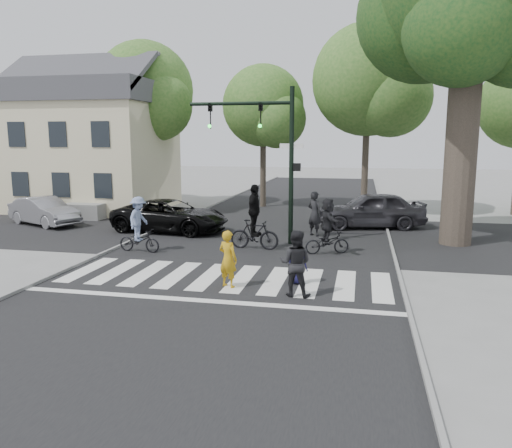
# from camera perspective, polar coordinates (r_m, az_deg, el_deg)

# --- Properties ---
(ground) EXTENTS (120.00, 120.00, 0.00)m
(ground) POSITION_cam_1_polar(r_m,az_deg,el_deg) (13.97, -4.61, -7.23)
(ground) COLOR gray
(ground) RESTS_ON ground
(road_stem) EXTENTS (10.00, 70.00, 0.01)m
(road_stem) POSITION_cam_1_polar(r_m,az_deg,el_deg) (18.66, -0.23, -2.86)
(road_stem) COLOR black
(road_stem) RESTS_ON ground
(road_cross) EXTENTS (70.00, 10.00, 0.01)m
(road_cross) POSITION_cam_1_polar(r_m,az_deg,el_deg) (21.54, 1.47, -1.16)
(road_cross) COLOR black
(road_cross) RESTS_ON ground
(curb_left) EXTENTS (0.10, 70.00, 0.10)m
(curb_left) POSITION_cam_1_polar(r_m,az_deg,el_deg) (20.30, -14.30, -2.00)
(curb_left) COLOR gray
(curb_left) RESTS_ON ground
(curb_right) EXTENTS (0.10, 70.00, 0.10)m
(curb_right) POSITION_cam_1_polar(r_m,az_deg,el_deg) (18.28, 15.46, -3.33)
(curb_right) COLOR gray
(curb_right) RESTS_ON ground
(crosswalk) EXTENTS (10.00, 3.85, 0.01)m
(crosswalk) POSITION_cam_1_polar(r_m,az_deg,el_deg) (14.57, -3.86, -6.46)
(crosswalk) COLOR silver
(crosswalk) RESTS_ON ground
(traffic_signal) EXTENTS (4.45, 0.29, 6.00)m
(traffic_signal) POSITION_cam_1_polar(r_m,az_deg,el_deg) (19.32, 1.57, 9.22)
(traffic_signal) COLOR black
(traffic_signal) RESTS_ON ground
(bg_tree_0) EXTENTS (5.46, 5.20, 8.97)m
(bg_tree_0) POSITION_cam_1_polar(r_m,az_deg,el_deg) (33.81, -19.88, 12.66)
(bg_tree_0) COLOR brown
(bg_tree_0) RESTS_ON ground
(bg_tree_1) EXTENTS (6.09, 5.80, 9.80)m
(bg_tree_1) POSITION_cam_1_polar(r_m,az_deg,el_deg) (31.05, -12.30, 14.26)
(bg_tree_1) COLOR brown
(bg_tree_1) RESTS_ON ground
(bg_tree_2) EXTENTS (5.04, 4.80, 8.40)m
(bg_tree_2) POSITION_cam_1_polar(r_m,az_deg,el_deg) (30.00, 1.22, 12.97)
(bg_tree_2) COLOR brown
(bg_tree_2) RESTS_ON ground
(bg_tree_3) EXTENTS (6.30, 6.00, 10.20)m
(bg_tree_3) POSITION_cam_1_polar(r_m,az_deg,el_deg) (28.22, 13.33, 15.30)
(bg_tree_3) COLOR brown
(bg_tree_3) RESTS_ON ground
(house) EXTENTS (8.40, 8.10, 8.82)m
(house) POSITION_cam_1_polar(r_m,az_deg,el_deg) (30.87, -18.04, 8.74)
(house) COLOR beige
(house) RESTS_ON ground
(pedestrian_woman) EXTENTS (0.69, 0.58, 1.60)m
(pedestrian_woman) POSITION_cam_1_polar(r_m,az_deg,el_deg) (13.77, -3.22, -4.01)
(pedestrian_woman) COLOR #C19116
(pedestrian_woman) RESTS_ON ground
(pedestrian_child) EXTENTS (0.60, 0.42, 1.15)m
(pedestrian_child) POSITION_cam_1_polar(r_m,az_deg,el_deg) (14.15, 4.77, -4.58)
(pedestrian_child) COLOR #15133B
(pedestrian_child) RESTS_ON ground
(pedestrian_adult) EXTENTS (0.90, 0.73, 1.75)m
(pedestrian_adult) POSITION_cam_1_polar(r_m,az_deg,el_deg) (13.00, 4.51, -4.50)
(pedestrian_adult) COLOR black
(pedestrian_adult) RESTS_ON ground
(cyclist_left) EXTENTS (1.64, 1.09, 2.02)m
(cyclist_left) POSITION_cam_1_polar(r_m,az_deg,el_deg) (18.51, -13.24, -0.47)
(cyclist_left) COLOR black
(cyclist_left) RESTS_ON ground
(cyclist_mid) EXTENTS (1.89, 1.16, 2.42)m
(cyclist_mid) POSITION_cam_1_polar(r_m,az_deg,el_deg) (18.46, -0.19, 0.14)
(cyclist_mid) COLOR black
(cyclist_mid) RESTS_ON ground
(cyclist_right) EXTENTS (1.68, 1.55, 2.01)m
(cyclist_right) POSITION_cam_1_polar(r_m,az_deg,el_deg) (17.87, 8.16, -0.60)
(cyclist_right) COLOR black
(cyclist_right) RESTS_ON ground
(car_suv) EXTENTS (5.35, 2.89, 1.43)m
(car_suv) POSITION_cam_1_polar(r_m,az_deg,el_deg) (22.37, -9.76, 0.94)
(car_suv) COLOR black
(car_suv) RESTS_ON ground
(car_silver) EXTENTS (4.30, 2.94, 1.34)m
(car_silver) POSITION_cam_1_polar(r_m,az_deg,el_deg) (25.81, -23.06, 1.37)
(car_silver) COLOR #939398
(car_silver) RESTS_ON ground
(car_grey) EXTENTS (5.21, 2.97, 1.67)m
(car_grey) POSITION_cam_1_polar(r_m,az_deg,el_deg) (23.60, 12.96, 1.59)
(car_grey) COLOR #313035
(car_grey) RESTS_ON ground
(bystander_dark) EXTENTS (0.83, 0.77, 1.90)m
(bystander_dark) POSITION_cam_1_polar(r_m,az_deg,el_deg) (21.17, 6.72, 1.18)
(bystander_dark) COLOR black
(bystander_dark) RESTS_ON ground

